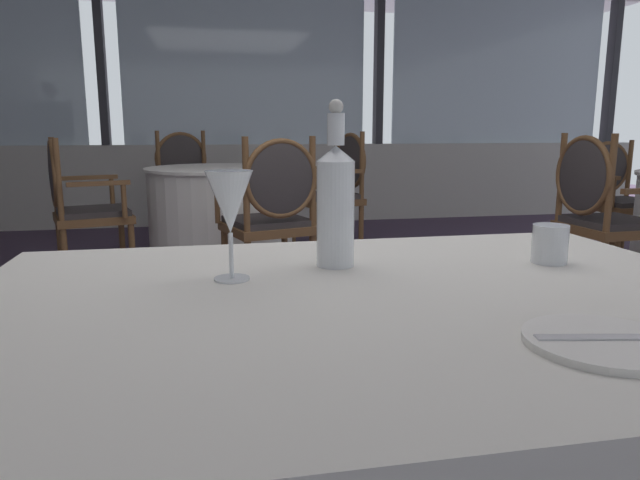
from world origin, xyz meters
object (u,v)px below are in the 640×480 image
water_bottle (336,201)px  water_tumbler (550,244)px  side_plate (603,342)px  wine_glass (230,204)px  dining_chair_0_0 (273,208)px  dining_chair_0_3 (77,200)px  dining_chair_1_3 (599,207)px  dining_chair_1_2 (617,191)px  dining_chair_0_1 (337,184)px  dining_chair_0_2 (186,180)px

water_bottle → water_tumbler: 0.44m
side_plate → water_bottle: bearing=115.7°
wine_glass → dining_chair_0_0: 2.29m
dining_chair_0_3 → dining_chair_1_3: bearing=-35.5°
wine_glass → dining_chair_1_2: wine_glass is taller
water_tumbler → wine_glass: bearing=-179.1°
water_bottle → dining_chair_0_3: bearing=110.6°
dining_chair_1_2 → dining_chair_0_1: bearing=-106.9°
wine_glass → dining_chair_0_3: size_ratio=0.20×
wine_glass → dining_chair_1_2: (3.10, 2.92, -0.34)m
dining_chair_0_1 → dining_chair_0_2: 1.36m
water_bottle → water_tumbler: size_ratio=4.14×
dining_chair_0_2 → wine_glass: bearing=-13.5°
dining_chair_0_0 → dining_chair_1_2: size_ratio=1.05×
water_bottle → water_tumbler: water_bottle is taller
water_bottle → dining_chair_1_2: (2.90, 2.85, -0.33)m
wine_glass → dining_chair_0_3: dining_chair_0_3 is taller
wine_glass → water_tumbler: size_ratio=2.51×
water_bottle → side_plate: bearing=-64.3°
wine_glass → dining_chair_0_1: size_ratio=0.20×
wine_glass → water_tumbler: wine_glass is taller
water_tumbler → dining_chair_0_1: (0.34, 3.43, -0.20)m
side_plate → dining_chair_0_0: bearing=92.3°
dining_chair_0_0 → dining_chair_0_1: 1.35m
dining_chair_0_3 → dining_chair_0_2: bearing=45.2°
dining_chair_0_0 → dining_chair_1_2: 2.85m
side_plate → dining_chair_0_2: size_ratio=0.20×
wine_glass → dining_chair_0_2: (-0.21, 4.09, -0.30)m
water_tumbler → dining_chair_1_2: bearing=49.7°
wine_glass → dining_chair_0_0: dining_chair_0_0 is taller
water_bottle → dining_chair_0_3: water_bottle is taller
water_bottle → dining_chair_0_3: size_ratio=0.34×
wine_glass → dining_chair_0_2: size_ratio=0.20×
dining_chair_0_1 → wine_glass: bearing=57.6°
dining_chair_0_2 → dining_chair_1_3: 3.25m
water_bottle → dining_chair_1_3: (1.94, 1.79, -0.29)m
dining_chair_0_2 → dining_chair_1_3: bearing=30.1°
dining_chair_0_2 → water_bottle: bearing=-10.5°
dining_chair_0_1 → dining_chair_1_2: dining_chair_0_1 is taller
side_plate → dining_chair_0_3: dining_chair_0_3 is taller
side_plate → dining_chair_0_3: bearing=111.4°
water_tumbler → dining_chair_0_0: (-0.30, 2.24, -0.22)m
side_plate → dining_chair_0_0: size_ratio=0.20×
side_plate → wine_glass: (-0.44, 0.41, 0.13)m
dining_chair_0_1 → dining_chair_0_2: bearing=-45.1°
dining_chair_0_0 → dining_chair_1_2: dining_chair_0_0 is taller
dining_chair_0_0 → dining_chair_1_3: (1.81, -0.39, 0.01)m
dining_chair_0_3 → dining_chair_0_1: bearing=0.0°
wine_glass → dining_chair_0_1: dining_chair_0_1 is taller
side_plate → water_tumbler: bearing=65.2°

